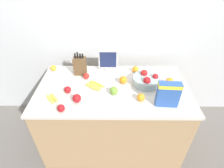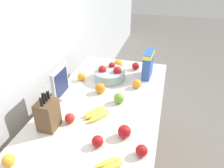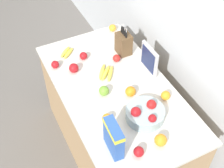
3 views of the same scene
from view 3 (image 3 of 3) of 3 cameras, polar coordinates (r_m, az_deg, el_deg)
The scene contains 20 objects.
ground_plane at distance 3.26m, azimuth 0.57°, elevation -11.56°, with size 14.00×14.00×0.00m, color slate.
wall_back at distance 2.57m, azimuth 14.10°, elevation 10.23°, with size 9.00×0.06×2.60m.
counter at distance 2.89m, azimuth 0.63°, elevation -6.87°, with size 1.61×0.88×0.88m.
knife_block at distance 2.83m, azimuth 2.13°, elevation 7.42°, with size 0.14×0.11×0.30m.
small_monitor at distance 2.62m, azimuth 6.79°, elevation 4.46°, with size 0.23×0.03×0.27m.
cereal_box at distance 2.09m, azimuth 0.31°, elevation -9.69°, with size 0.21×0.08×0.25m.
fruit_bowl at distance 2.34m, azimuth 6.05°, elevation -5.37°, with size 0.29×0.29×0.14m.
banana_bunch_left at distance 2.67m, azimuth -1.07°, elevation 2.10°, with size 0.23×0.19×0.03m.
banana_bunch_right at distance 2.89m, azimuth -8.25°, elevation 5.73°, with size 0.16×0.16×0.03m.
apple_rightmost at distance 2.76m, azimuth -10.35°, elevation 3.52°, with size 0.07×0.07×0.07m, color #A31419.
apple_rear at distance 2.78m, azimuth 0.83°, elevation 4.74°, with size 0.07×0.07×0.07m, color red.
apple_by_knife_block at distance 2.81m, azimuth -5.25°, elevation 5.14°, with size 0.07×0.07×0.07m, color #A31419.
apple_leftmost at distance 2.16m, azimuth 4.92°, elevation -12.23°, with size 0.07×0.07×0.07m, color #A31419.
apple_middle at distance 2.49m, azimuth -1.48°, elevation -1.24°, with size 0.08×0.08×0.08m, color #6B9E33.
apple_front at distance 2.69m, azimuth -7.00°, elevation 2.91°, with size 0.08×0.08×0.08m, color #A31419.
orange_mid_left at distance 2.49m, azimuth 9.77°, elevation -2.08°, with size 0.08×0.08×0.08m, color orange.
orange_by_cereal at distance 2.31m, azimuth -0.91°, elevation -6.33°, with size 0.08×0.08×0.08m, color orange.
orange_near_bowl at distance 2.22m, azimuth 8.88°, elevation -10.10°, with size 0.09×0.09×0.09m, color orange.
orange_front_left at distance 3.13m, azimuth 0.10°, elevation 10.22°, with size 0.07×0.07×0.07m, color orange.
orange_mid_right at distance 2.48m, azimuth 3.40°, elevation -1.37°, with size 0.09×0.09×0.09m, color orange.
Camera 3 is at (1.55, -0.80, 2.75)m, focal length 50.00 mm.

